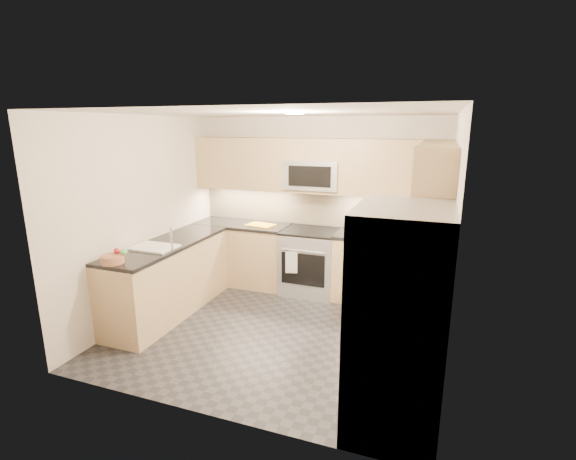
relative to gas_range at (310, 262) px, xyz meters
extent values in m
cube|color=#222327|center=(0.00, -1.28, -0.46)|extent=(3.60, 3.20, 0.00)
cube|color=beige|center=(0.00, -1.28, 2.04)|extent=(3.60, 3.20, 0.02)
cube|color=beige|center=(0.00, 0.32, 0.79)|extent=(3.60, 0.02, 2.50)
cube|color=beige|center=(0.00, -2.88, 0.79)|extent=(3.60, 0.02, 2.50)
cube|color=beige|center=(-1.80, -1.28, 0.79)|extent=(0.02, 3.20, 2.50)
cube|color=beige|center=(1.80, -1.28, 0.79)|extent=(0.02, 3.20, 2.50)
cube|color=tan|center=(-1.09, 0.02, -0.01)|extent=(1.42, 0.60, 0.90)
cube|color=tan|center=(1.09, 0.02, -0.01)|extent=(1.42, 0.60, 0.90)
cube|color=tan|center=(1.50, -1.12, -0.01)|extent=(0.60, 1.70, 0.90)
cube|color=tan|center=(-1.50, -1.28, -0.01)|extent=(0.60, 2.00, 0.90)
cube|color=black|center=(-1.09, 0.02, 0.47)|extent=(1.42, 0.63, 0.04)
cube|color=black|center=(1.09, 0.02, 0.47)|extent=(1.42, 0.63, 0.04)
cube|color=black|center=(1.50, -1.12, 0.47)|extent=(0.63, 1.70, 0.04)
cube|color=black|center=(-1.50, -1.28, 0.47)|extent=(0.63, 2.00, 0.04)
cube|color=tan|center=(0.00, 0.15, 1.37)|extent=(3.60, 0.35, 0.75)
cube|color=tan|center=(1.62, -1.00, 1.37)|extent=(0.35, 1.95, 0.75)
cube|color=tan|center=(0.00, 0.32, 0.74)|extent=(3.60, 0.01, 0.51)
cube|color=tan|center=(1.80, -0.82, 0.74)|extent=(0.01, 2.30, 0.51)
cube|color=#A2A3AA|center=(0.00, 0.00, 0.00)|extent=(0.76, 0.65, 0.91)
cube|color=black|center=(0.00, 0.00, 0.46)|extent=(0.76, 0.65, 0.03)
cube|color=black|center=(0.00, -0.33, -0.01)|extent=(0.62, 0.02, 0.45)
cylinder|color=#B2B5BA|center=(0.00, -0.35, 0.26)|extent=(0.60, 0.02, 0.02)
cube|color=#A6A9AE|center=(0.00, 0.12, 1.24)|extent=(0.76, 0.40, 0.40)
cube|color=black|center=(0.00, -0.08, 1.24)|extent=(0.60, 0.01, 0.28)
cube|color=#A8ACB1|center=(1.45, -2.43, 0.45)|extent=(0.70, 0.90, 1.80)
cylinder|color=#B2B5BA|center=(1.08, -2.61, 0.49)|extent=(0.02, 0.02, 1.20)
cylinder|color=#B2B5BA|center=(1.08, -2.25, 0.49)|extent=(0.02, 0.02, 1.20)
cube|color=white|center=(-1.50, -1.53, 0.42)|extent=(0.52, 0.38, 0.16)
cylinder|color=silver|center=(-1.24, -1.53, 0.62)|extent=(0.03, 0.03, 0.28)
cylinder|color=#55A546|center=(1.60, -0.03, 0.58)|extent=(0.35, 0.35, 0.18)
cube|color=orange|center=(-0.76, -0.01, 0.49)|extent=(0.44, 0.35, 0.01)
cylinder|color=#A26B4B|center=(-1.55, -2.15, 0.53)|extent=(0.32, 0.32, 0.09)
sphere|color=#B21426|center=(-1.55, -2.07, 0.60)|extent=(0.06, 0.06, 0.06)
sphere|color=#60C153|center=(-1.46, -2.08, 0.60)|extent=(0.07, 0.07, 0.07)
cube|color=silver|center=(-0.15, -0.37, 0.10)|extent=(0.16, 0.05, 0.31)
camera|label=1|loc=(1.66, -5.49, 1.91)|focal=26.00mm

